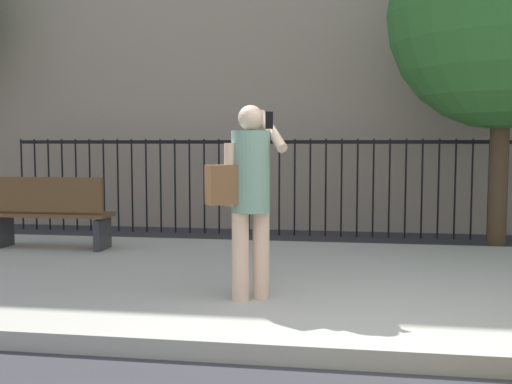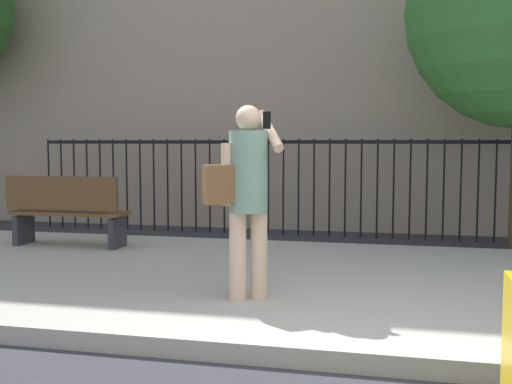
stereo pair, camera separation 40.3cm
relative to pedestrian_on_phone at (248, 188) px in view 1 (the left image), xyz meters
The scene contains 6 objects.
ground_plane 1.99m from the pedestrian_on_phone, 45.99° to the right, with size 60.00×60.00×0.00m, color #333338.
sidewalk 1.87m from the pedestrian_on_phone, 42.46° to the left, with size 28.00×4.40×0.15m, color #B2ADA3.
iron_fence 4.87m from the pedestrian_on_phone, 76.59° to the left, with size 12.03×0.04×1.60m.
pedestrian_on_phone is the anchor object (origin of this frame).
street_bench 3.69m from the pedestrian_on_phone, 144.85° to the left, with size 1.60×0.45×0.95m.
street_tree_near 5.06m from the pedestrian_on_phone, 50.72° to the left, with size 3.12×3.12×4.83m.
Camera 1 is at (-0.25, -4.03, 1.54)m, focal length 42.44 mm.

